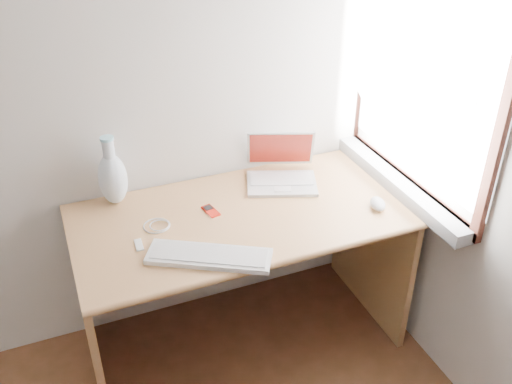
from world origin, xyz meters
name	(u,v)px	position (x,y,z in m)	size (l,w,h in m)	color
window	(417,81)	(1.72, 1.30, 1.28)	(0.11, 0.99, 1.10)	white
desk	(235,243)	(0.95, 1.47, 0.54)	(1.44, 0.72, 0.76)	tan
laptop	(278,172)	(1.21, 1.57, 0.81)	(0.38, 0.37, 0.22)	silver
external_keyboard	(209,256)	(0.73, 1.13, 0.77)	(0.49, 0.36, 0.02)	white
mouse	(378,204)	(1.52, 1.20, 0.78)	(0.06, 0.11, 0.04)	silver
ipod	(211,211)	(0.84, 1.44, 0.76)	(0.06, 0.11, 0.01)	#A2160B
cable_coil	(157,226)	(0.59, 1.42, 0.76)	(0.11, 0.11, 0.01)	white
remote	(139,245)	(0.50, 1.32, 0.76)	(0.03, 0.08, 0.01)	white
vase	(113,177)	(0.47, 1.67, 0.89)	(0.13, 0.13, 0.32)	white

